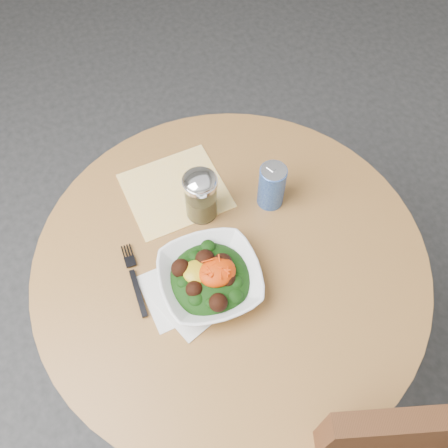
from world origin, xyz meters
name	(u,v)px	position (x,y,z in m)	size (l,w,h in m)	color
ground	(228,357)	(0.00, 0.00, 0.00)	(6.00, 6.00, 0.00)	#2D2D2F
table	(230,294)	(0.00, 0.00, 0.55)	(0.90, 0.90, 0.75)	black
cloth_napkin	(175,191)	(-0.05, 0.23, 0.75)	(0.23, 0.22, 0.00)	#FFAF0D
paper_napkins	(186,294)	(-0.12, -0.04, 0.75)	(0.19, 0.19, 0.00)	silver
salad_bowl	(210,278)	(-0.07, -0.04, 0.78)	(0.24, 0.24, 0.08)	white
fork	(134,277)	(-0.22, 0.04, 0.76)	(0.03, 0.18, 0.00)	black
spice_shaker	(201,196)	(-0.01, 0.14, 0.82)	(0.08, 0.08, 0.14)	silver
beverage_can	(272,186)	(0.15, 0.11, 0.81)	(0.06, 0.06, 0.12)	#0D1F95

